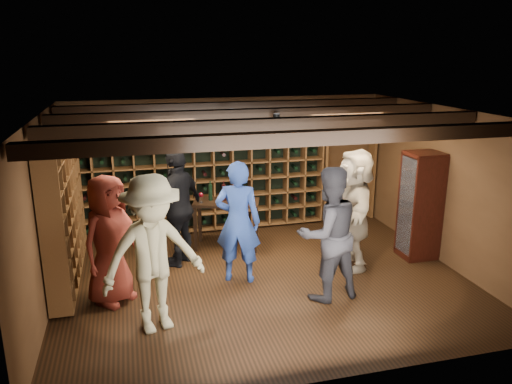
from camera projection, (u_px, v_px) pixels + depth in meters
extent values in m
plane|color=black|center=(263.00, 279.00, 7.56)|extent=(6.00, 6.00, 0.00)
plane|color=#4E311B|center=(229.00, 164.00, 9.55)|extent=(6.00, 0.00, 6.00)
plane|color=#4E311B|center=(331.00, 271.00, 4.89)|extent=(6.00, 0.00, 6.00)
plane|color=#4E311B|center=(42.00, 217.00, 6.50)|extent=(0.00, 5.00, 5.00)
plane|color=#4E311B|center=(445.00, 186.00, 7.95)|extent=(0.00, 5.00, 5.00)
plane|color=black|center=(264.00, 114.00, 6.88)|extent=(6.00, 6.00, 0.00)
cube|color=black|center=(303.00, 138.00, 5.41)|extent=(5.90, 0.18, 0.16)
cube|color=black|center=(274.00, 124.00, 6.43)|extent=(5.90, 0.18, 0.16)
cube|color=black|center=(254.00, 114.00, 7.46)|extent=(5.90, 0.18, 0.16)
cube|color=black|center=(238.00, 106.00, 8.48)|extent=(5.90, 0.18, 0.16)
cylinder|color=black|center=(177.00, 125.00, 6.62)|extent=(0.10, 0.10, 0.10)
cylinder|color=black|center=(277.00, 117.00, 7.35)|extent=(0.10, 0.10, 0.10)
cylinder|color=black|center=(366.00, 121.00, 6.97)|extent=(0.10, 0.10, 0.10)
cylinder|color=black|center=(232.00, 112.00, 7.98)|extent=(0.10, 0.10, 0.10)
cube|color=brown|center=(203.00, 172.00, 9.29)|extent=(4.65, 0.30, 2.20)
cube|color=black|center=(203.00, 172.00, 9.29)|extent=(4.56, 0.02, 2.16)
cube|color=brown|center=(64.00, 205.00, 7.33)|extent=(0.30, 2.65, 2.20)
cube|color=black|center=(64.00, 205.00, 7.33)|extent=(0.29, 0.02, 2.16)
cube|color=brown|center=(350.00, 129.00, 9.80)|extent=(1.15, 0.32, 0.04)
cube|color=brown|center=(371.00, 173.00, 10.17)|extent=(0.05, 0.28, 1.85)
cube|color=brown|center=(324.00, 176.00, 9.92)|extent=(0.05, 0.28, 1.85)
cube|color=#9D7C4E|center=(332.00, 124.00, 9.67)|extent=(0.40, 0.30, 0.20)
cube|color=#9D7C4E|center=(353.00, 123.00, 9.78)|extent=(0.40, 0.30, 0.20)
cube|color=#9D7C4E|center=(369.00, 122.00, 9.86)|extent=(0.40, 0.30, 0.20)
cube|color=black|center=(416.00, 253.00, 8.39)|extent=(0.55, 0.50, 0.10)
cube|color=black|center=(420.00, 205.00, 8.16)|extent=(0.55, 0.50, 1.70)
cube|color=white|center=(406.00, 206.00, 8.10)|extent=(0.01, 0.46, 1.60)
cube|color=black|center=(420.00, 205.00, 8.16)|extent=(0.50, 0.44, 0.02)
sphere|color=#59260C|center=(420.00, 199.00, 8.13)|extent=(0.18, 0.18, 0.18)
imported|color=navy|center=(238.00, 222.00, 7.30)|extent=(0.78, 0.65, 1.84)
imported|color=black|center=(328.00, 234.00, 6.77)|extent=(1.01, 0.84, 1.88)
imported|color=maroon|center=(109.00, 240.00, 6.67)|extent=(1.02, 1.03, 1.79)
imported|color=black|center=(179.00, 207.00, 7.88)|extent=(1.06, 1.15, 1.90)
imported|color=gray|center=(153.00, 255.00, 5.97)|extent=(1.43, 1.06, 1.97)
imported|color=tan|center=(354.00, 209.00, 7.79)|extent=(0.92, 1.85, 1.91)
cube|color=black|center=(226.00, 202.00, 8.58)|extent=(1.23, 0.87, 0.05)
cube|color=black|center=(195.00, 229.00, 8.50)|extent=(0.07, 0.07, 0.80)
cube|color=black|center=(255.00, 231.00, 8.44)|extent=(0.07, 0.07, 0.80)
cube|color=black|center=(200.00, 220.00, 8.95)|extent=(0.07, 0.07, 0.80)
cube|color=black|center=(257.00, 222.00, 8.89)|extent=(0.07, 0.07, 0.80)
cylinder|color=black|center=(210.00, 192.00, 8.60)|extent=(0.07, 0.07, 0.28)
cylinder|color=black|center=(224.00, 193.00, 8.58)|extent=(0.07, 0.07, 0.28)
cylinder|color=black|center=(240.00, 193.00, 8.57)|extent=(0.07, 0.07, 0.28)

